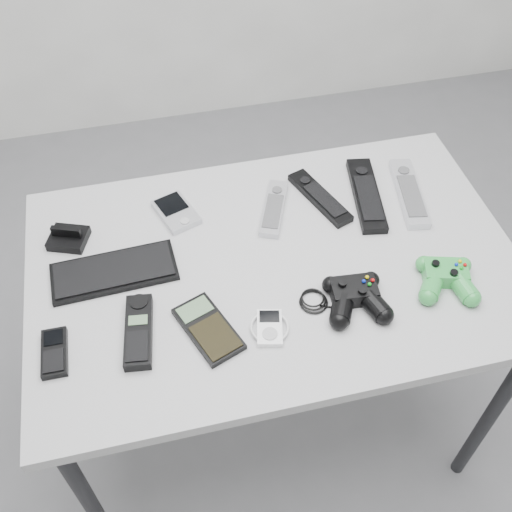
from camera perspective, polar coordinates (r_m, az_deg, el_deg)
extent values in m
plane|color=slate|center=(2.01, 4.23, -15.85)|extent=(3.50, 3.50, 0.00)
cube|color=#B0B0B2|center=(1.40, 1.79, -0.94)|extent=(1.13, 0.73, 0.03)
cylinder|color=black|center=(1.58, -15.32, -22.01)|extent=(0.04, 0.04, 0.73)
cylinder|color=black|center=(1.73, 21.53, -13.78)|extent=(0.04, 0.04, 0.73)
cylinder|color=black|center=(1.89, -16.32, -3.95)|extent=(0.04, 0.04, 0.73)
cylinder|color=black|center=(2.02, 13.56, 1.37)|extent=(0.04, 0.04, 0.73)
cube|color=black|center=(1.40, -13.36, -1.43)|extent=(0.29, 0.13, 0.02)
cube|color=black|center=(1.48, -17.53, 1.92)|extent=(0.11, 0.10, 0.05)
cube|color=#BBBCC3|center=(1.50, -7.61, 4.20)|extent=(0.12, 0.14, 0.02)
cube|color=#BBBCC3|center=(1.50, 1.71, 4.61)|extent=(0.12, 0.19, 0.02)
cube|color=black|center=(1.53, 6.09, 5.60)|extent=(0.12, 0.22, 0.02)
cube|color=black|center=(1.56, 10.47, 5.82)|extent=(0.11, 0.27, 0.02)
cube|color=silver|center=(1.59, 14.37, 5.91)|extent=(0.10, 0.25, 0.02)
cube|color=black|center=(1.30, -18.66, -8.69)|extent=(0.05, 0.11, 0.02)
cube|color=black|center=(1.28, -11.12, -7.03)|extent=(0.08, 0.18, 0.03)
cube|color=black|center=(1.27, -4.57, -6.89)|extent=(0.14, 0.19, 0.02)
cube|color=white|center=(1.27, 1.30, -6.81)|extent=(0.10, 0.11, 0.02)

